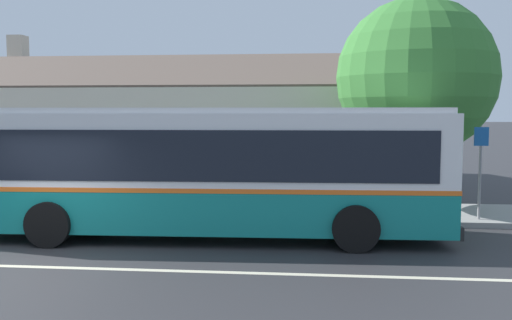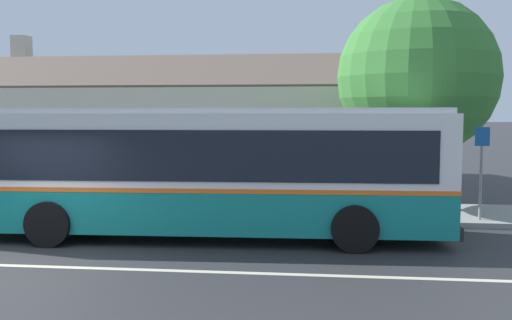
# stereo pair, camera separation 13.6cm
# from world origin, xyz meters

# --- Properties ---
(ground_plane) EXTENTS (300.00, 300.00, 0.00)m
(ground_plane) POSITION_xyz_m (0.00, 0.00, 0.00)
(ground_plane) COLOR #2D2D30
(sidewalk_far) EXTENTS (60.00, 3.00, 0.15)m
(sidewalk_far) POSITION_xyz_m (0.00, 6.00, 0.07)
(sidewalk_far) COLOR gray
(sidewalk_far) RESTS_ON ground
(lane_divider_stripe) EXTENTS (60.00, 0.16, 0.01)m
(lane_divider_stripe) POSITION_xyz_m (0.00, 0.00, 0.00)
(lane_divider_stripe) COLOR beige
(lane_divider_stripe) RESTS_ON ground
(community_building) EXTENTS (21.38, 9.49, 6.34)m
(community_building) POSITION_xyz_m (-2.13, 13.81, 2.00)
(community_building) COLOR beige
(community_building) RESTS_ON ground
(transit_bus) EXTENTS (11.45, 3.04, 3.02)m
(transit_bus) POSITION_xyz_m (2.87, 2.90, 1.63)
(transit_bus) COLOR #147F7A
(transit_bus) RESTS_ON ground
(street_tree_primary) EXTENTS (4.54, 4.54, 6.17)m
(street_tree_primary) POSITION_xyz_m (8.40, 6.69, 3.89)
(street_tree_primary) COLOR #4C3828
(street_tree_primary) RESTS_ON ground
(bus_stop_sign) EXTENTS (0.36, 0.07, 2.40)m
(bus_stop_sign) POSITION_xyz_m (9.78, 4.99, 1.64)
(bus_stop_sign) COLOR gray
(bus_stop_sign) RESTS_ON sidewalk_far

